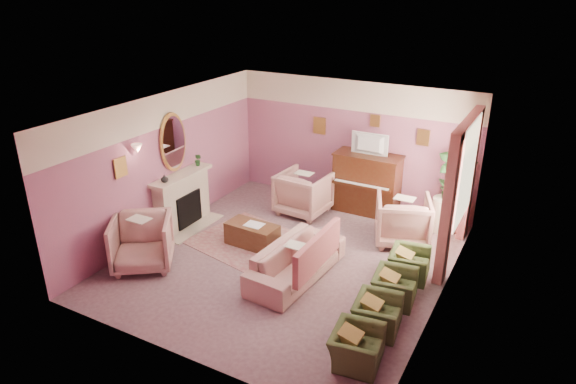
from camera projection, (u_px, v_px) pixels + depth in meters
The scene contains 48 objects.
floor at pixel (288, 259), 9.48m from camera, with size 5.50×6.00×0.01m, color #795A61.
ceiling at pixel (288, 110), 8.40m from camera, with size 5.50×6.00×0.01m, color white.
wall_back at pixel (353, 144), 11.37m from camera, with size 5.50×0.02×2.80m, color #7D486A.
wall_front at pixel (175, 269), 6.51m from camera, with size 5.50×0.02×2.80m, color #7D486A.
wall_left at pixel (166, 164), 10.15m from camera, with size 0.02×6.00×2.80m, color #7D486A.
wall_right at pixel (448, 223), 7.73m from camera, with size 0.02×6.00×2.80m, color #7D486A.
picture_rail_band at pixel (355, 96), 10.94m from camera, with size 5.50×0.01×0.65m, color beige.
stripe_panel at pixel (462, 210), 8.91m from camera, with size 0.01×3.00×2.15m, color #A7AE9B.
fireplace_surround at pixel (182, 201), 10.57m from camera, with size 0.30×1.40×1.10m, color beige.
fireplace_inset at pixel (187, 209), 10.59m from camera, with size 0.18×0.72×0.68m, color black.
fire_ember at pixel (189, 217), 10.64m from camera, with size 0.06×0.54×0.10m, color #E84304.
mantel_shelf at pixel (181, 176), 10.34m from camera, with size 0.40×1.55×0.07m, color beige.
hearth at pixel (192, 227), 10.70m from camera, with size 0.55×1.50×0.02m, color beige.
mirror_frame at pixel (173, 142), 10.14m from camera, with size 0.04×0.72×1.20m, color gold.
mirror_glass at pixel (174, 142), 10.13m from camera, with size 0.01×0.60×1.06m, color silver.
sconce_shade at pixel (137, 149), 9.18m from camera, with size 0.20×0.20×0.16m, color #DEA188.
piano at pixel (367, 184), 11.18m from camera, with size 1.40×0.60×1.30m, color #3B1B0D.
piano_keyshelf at pixel (361, 186), 10.87m from camera, with size 1.30×0.12×0.06m, color #3B1B0D.
piano_keys at pixel (361, 185), 10.85m from camera, with size 1.20×0.08×0.02m, color white.
piano_top at pixel (369, 155), 10.92m from camera, with size 1.45×0.65×0.04m, color #3B1B0D.
television at pixel (369, 143), 10.77m from camera, with size 0.80×0.12×0.48m, color black.
print_back_left at pixel (319, 126), 11.57m from camera, with size 0.30×0.03×0.38m, color gold.
print_back_right at pixel (423, 138), 10.50m from camera, with size 0.26×0.03×0.34m, color gold.
print_back_mid at pixel (375, 121), 10.88m from camera, with size 0.22×0.03×0.26m, color gold.
print_left_wall at pixel (121, 167), 9.04m from camera, with size 0.03×0.28×0.36m, color gold.
window_blind at pixel (467, 172), 8.89m from camera, with size 0.03×1.40×1.80m, color silver.
curtain_left at pixel (448, 211), 8.33m from camera, with size 0.16×0.34×2.60m, color #B05558.
curtain_right at pixel (469, 176), 9.82m from camera, with size 0.16×0.34×2.60m, color #B05558.
pelmet at pixel (469, 123), 8.59m from camera, with size 0.16×2.20×0.16m, color #B05558.
mantel_plant at pixel (198, 160), 10.72m from camera, with size 0.16×0.16×0.28m, color #235223.
mantel_vase at pixel (164, 178), 9.89m from camera, with size 0.16×0.16×0.16m, color beige.
area_rug at pixel (258, 245), 9.98m from camera, with size 2.50×1.80×0.01m, color #996462.
coffee_table at pixel (252, 235), 9.90m from camera, with size 1.00×0.50×0.45m, color #4F301B.
table_paper at pixel (254, 225), 9.78m from camera, with size 0.35×0.28×0.01m, color white.
sofa at pixel (296, 255), 8.78m from camera, with size 0.71×2.12×0.86m, color tan.
sofa_throw at pixel (318, 251), 8.54m from camera, with size 0.11×1.60×0.59m, color #B05558.
floral_armchair_left at pixel (304, 191), 11.15m from camera, with size 1.01×1.01×1.05m, color tan.
floral_armchair_right at pixel (403, 218), 9.91m from camera, with size 1.01×1.01×1.05m, color tan.
floral_armchair_front at pixel (142, 240), 9.07m from camera, with size 1.01×1.01×1.05m, color tan.
olive_chair_a at pixel (357, 342), 6.84m from camera, with size 0.53×0.75×0.65m, color #425328.
olive_chair_b at pixel (378, 310), 7.51m from camera, with size 0.53×0.75×0.65m, color #425328.
olive_chair_c at pixel (395, 283), 8.17m from camera, with size 0.53×0.75×0.65m, color #425328.
olive_chair_d at pixel (410, 260), 8.83m from camera, with size 0.53×0.75×0.65m, color #425328.
side_table at pixel (444, 215), 10.44m from camera, with size 0.52×0.52×0.70m, color #EEE4CA.
side_plant_big at pixel (447, 191), 10.24m from camera, with size 0.30×0.30×0.34m, color #235223.
side_plant_small at pixel (452, 195), 10.12m from camera, with size 0.16×0.16×0.28m, color #235223.
palm_pot at pixel (449, 223), 10.50m from camera, with size 0.34×0.34×0.34m, color #AC6847.
palm_plant at pixel (455, 182), 10.16m from camera, with size 0.76×0.76×1.44m, color #235223.
Camera 1 is at (3.96, -7.25, 4.82)m, focal length 32.00 mm.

